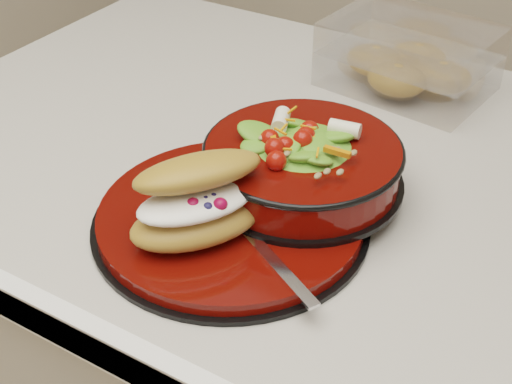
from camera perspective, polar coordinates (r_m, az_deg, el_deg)
The scene contains 5 objects.
dinner_plate at distance 0.77m, azimuth -2.02°, elevation -2.13°, with size 0.30×0.30×0.02m.
salad_bowl at distance 0.79m, azimuth 3.78°, elevation 2.82°, with size 0.23×0.23×0.10m.
croissant at distance 0.71m, azimuth -4.60°, elevation -0.77°, with size 0.14×0.17×0.08m.
fork at distance 0.71m, azimuth 0.50°, elevation -4.58°, with size 0.16×0.10×0.00m.
pastry_box at distance 1.06m, azimuth 12.12°, elevation 10.35°, with size 0.24×0.19×0.09m.
Camera 1 is at (0.26, -0.68, 1.38)m, focal length 50.00 mm.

